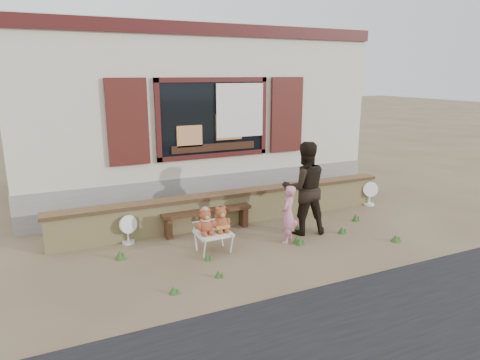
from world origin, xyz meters
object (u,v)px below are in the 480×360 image
bench (206,215)px  folding_chair (213,234)px  teddy_bear_left (205,221)px  teddy_bear_right (221,218)px  adult (304,188)px  child (288,214)px

bench → folding_chair: bench is taller
teddy_bear_left → folding_chair: bearing=-0.0°
bench → teddy_bear_right: teddy_bear_right is taller
teddy_bear_left → adult: size_ratio=0.26×
bench → folding_chair: bearing=-103.7°
bench → adult: size_ratio=1.00×
bench → teddy_bear_right: 1.02m
teddy_bear_right → child: (1.24, -0.16, -0.05)m
teddy_bear_left → bench: bearing=68.8°
folding_chair → teddy_bear_right: 0.30m
child → bench: bearing=-84.8°
child → teddy_bear_right: bearing=-47.3°
folding_chair → teddy_bear_right: (0.14, 0.00, 0.26)m
folding_chair → teddy_bear_right: teddy_bear_right is taller
bench → child: child is taller
folding_chair → adult: adult is taller
bench → child: size_ratio=1.67×
folding_chair → bench: bearing=76.2°
bench → adult: (1.66, -0.85, 0.55)m
child → adult: 0.70m
teddy_bear_left → teddy_bear_right: (0.28, 0.00, 0.00)m
child → teddy_bear_left: bearing=-45.8°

